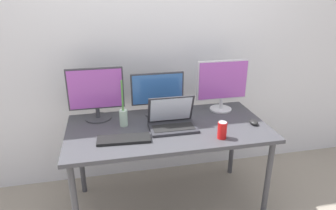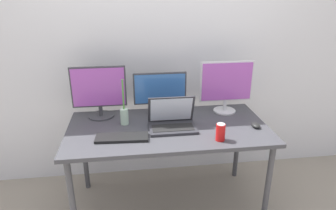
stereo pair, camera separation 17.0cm
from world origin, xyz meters
name	(u,v)px [view 1 (the left image)]	position (x,y,z in m)	size (l,w,h in m)	color
ground_plane	(168,204)	(0.00, 0.00, 0.00)	(16.00, 16.00, 0.00)	gray
wall_back	(154,42)	(0.00, 0.59, 1.30)	(7.00, 0.08, 2.60)	silver
work_desk	(168,134)	(0.00, 0.00, 0.68)	(1.55, 0.78, 0.74)	#424247
monitor_left	(96,93)	(-0.53, 0.27, 0.96)	(0.44, 0.21, 0.43)	#38383D
monitor_center	(158,93)	(-0.03, 0.26, 0.93)	(0.44, 0.22, 0.36)	#38383D
monitor_right	(222,84)	(0.53, 0.24, 0.98)	(0.45, 0.19, 0.44)	silver
laptop_silver	(172,121)	(0.03, -0.02, 0.80)	(0.36, 0.24, 0.25)	#2D2D33
keyboard_main	(124,139)	(-0.35, -0.16, 0.75)	(0.37, 0.14, 0.02)	black
mouse_by_keyboard	(254,122)	(0.67, -0.10, 0.76)	(0.06, 0.09, 0.04)	black
soda_can_near_keyboard	(222,130)	(0.34, -0.27, 0.80)	(0.07, 0.07, 0.13)	red
bamboo_vase	(123,116)	(-0.33, 0.09, 0.82)	(0.06, 0.06, 0.37)	#B2D1B7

